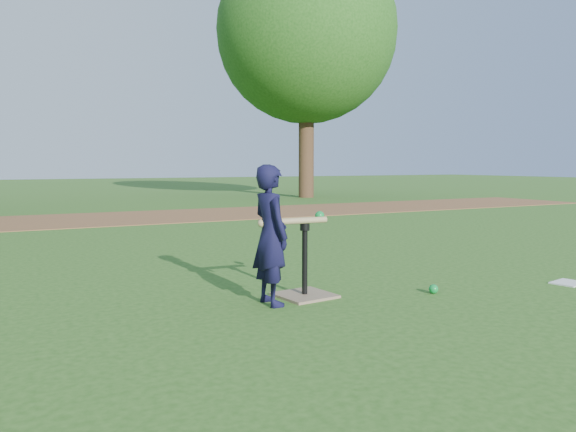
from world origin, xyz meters
name	(u,v)px	position (x,y,z in m)	size (l,w,h in m)	color
ground	(333,290)	(0.00, 0.00, 0.00)	(80.00, 80.00, 0.00)	#285116
dirt_strip	(139,217)	(0.00, 7.50, 0.01)	(24.00, 3.00, 0.01)	brown
child	(271,235)	(-0.70, -0.20, 0.55)	(0.40, 0.26, 1.10)	black
wiffle_ball_ground	(433,289)	(0.68, -0.52, 0.04)	(0.08, 0.08, 0.08)	#0C8432
clipboard	(568,283)	(2.07, -0.78, 0.01)	(0.30, 0.23, 0.01)	silver
batting_tee	(305,283)	(-0.34, -0.10, 0.11)	(0.48, 0.48, 0.61)	#856B54
swing_action	(296,220)	(-0.43, -0.10, 0.65)	(0.68, 0.22, 0.09)	tan
tree_right	(307,33)	(6.50, 12.00, 5.29)	(5.80, 5.80, 8.21)	#382316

